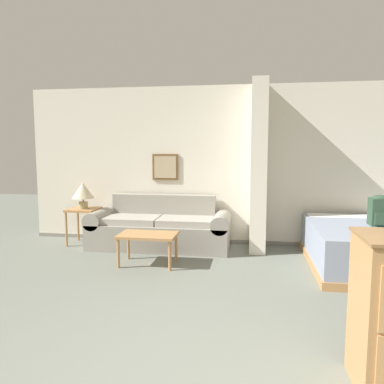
{
  "coord_description": "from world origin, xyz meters",
  "views": [
    {
      "loc": [
        0.05,
        -1.91,
        1.57
      ],
      "look_at": [
        -0.65,
        2.55,
        1.05
      ],
      "focal_mm": 35.0,
      "sensor_mm": 36.0,
      "label": 1
    }
  ],
  "objects_px": {
    "couch": "(160,228)",
    "backpack": "(380,210)",
    "bed": "(374,246)",
    "coffee_table": "(148,237)",
    "table_lamp": "(83,191)"
  },
  "relations": [
    {
      "from": "coffee_table",
      "to": "table_lamp",
      "type": "distance_m",
      "value": 1.72
    },
    {
      "from": "bed",
      "to": "couch",
      "type": "bearing_deg",
      "value": 169.14
    },
    {
      "from": "table_lamp",
      "to": "bed",
      "type": "distance_m",
      "value": 4.43
    },
    {
      "from": "bed",
      "to": "backpack",
      "type": "relative_size",
      "value": 4.79
    },
    {
      "from": "table_lamp",
      "to": "backpack",
      "type": "relative_size",
      "value": 1.06
    },
    {
      "from": "couch",
      "to": "backpack",
      "type": "height_order",
      "value": "backpack"
    },
    {
      "from": "bed",
      "to": "table_lamp",
      "type": "bearing_deg",
      "value": 172.24
    },
    {
      "from": "table_lamp",
      "to": "bed",
      "type": "height_order",
      "value": "table_lamp"
    },
    {
      "from": "coffee_table",
      "to": "backpack",
      "type": "bearing_deg",
      "value": 6.81
    },
    {
      "from": "couch",
      "to": "coffee_table",
      "type": "bearing_deg",
      "value": -86.51
    },
    {
      "from": "couch",
      "to": "bed",
      "type": "bearing_deg",
      "value": -10.86
    },
    {
      "from": "coffee_table",
      "to": "bed",
      "type": "bearing_deg",
      "value": 6.49
    },
    {
      "from": "table_lamp",
      "to": "bed",
      "type": "relative_size",
      "value": 0.22
    },
    {
      "from": "table_lamp",
      "to": "backpack",
      "type": "bearing_deg",
      "value": -7.33
    },
    {
      "from": "couch",
      "to": "backpack",
      "type": "distance_m",
      "value": 3.2
    }
  ]
}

